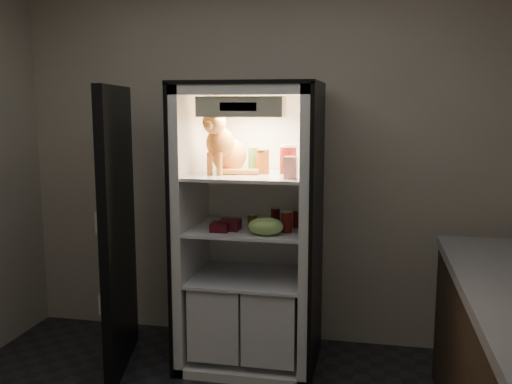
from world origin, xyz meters
The scene contains 16 objects.
room_shell centered at (0.00, 0.00, 1.62)m, with size 3.60×3.60×3.60m.
refrigerator centered at (0.00, 1.38, 0.79)m, with size 0.90×0.72×1.88m.
fridge_door centered at (-0.83, 1.13, 0.91)m, with size 0.27×0.86×1.85m.
tabby_cat centered at (-0.16, 1.33, 1.45)m, with size 0.37×0.44×0.44m.
parmesan_shaker centered at (0.01, 1.40, 1.37)m, with size 0.06×0.06×0.17m.
mayo_tub centered at (0.03, 1.48, 1.35)m, with size 0.09×0.09×0.12m.
salsa_jar centered at (0.08, 1.35, 1.37)m, with size 0.09×0.09×0.15m.
pepper_jar centered at (0.24, 1.39, 1.38)m, with size 0.11×0.11×0.19m.
cream_carton centered at (0.29, 1.15, 1.36)m, with size 0.08×0.08×0.13m, color silver.
soda_can_a centered at (0.16, 1.43, 1.00)m, with size 0.06×0.06×0.11m.
soda_can_b centered at (0.31, 1.38, 1.00)m, with size 0.06×0.06×0.11m.
soda_can_c centered at (0.26, 1.22, 1.01)m, with size 0.07×0.07×0.13m.
condiment_jar centered at (0.02, 1.33, 0.99)m, with size 0.07×0.07×0.09m.
grape_bag centered at (0.15, 1.12, 0.99)m, with size 0.22×0.16×0.11m, color #8FC85D.
berry_box_left centered at (-0.15, 1.16, 0.97)m, with size 0.11×0.11×0.06m, color #520D15.
berry_box_right centered at (-0.10, 1.22, 0.97)m, with size 0.13×0.13×0.06m, color #520D15.
Camera 1 is at (0.78, -2.24, 1.74)m, focal length 40.00 mm.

